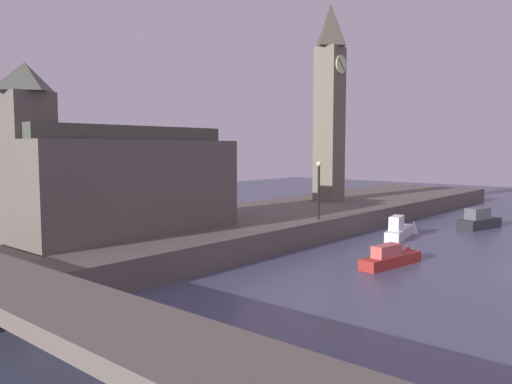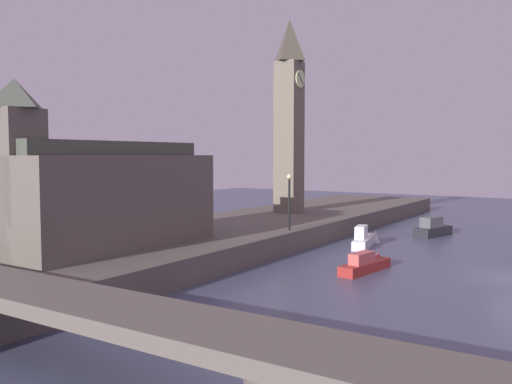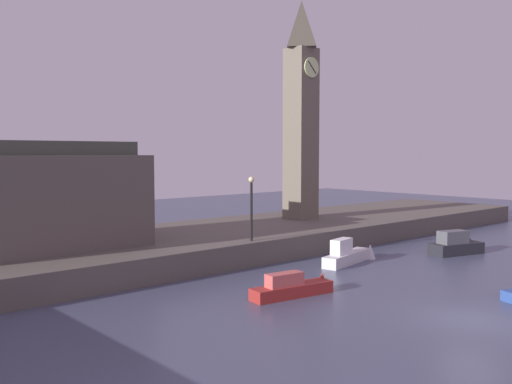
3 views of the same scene
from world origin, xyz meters
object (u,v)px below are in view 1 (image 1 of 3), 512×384
Objects in this scene: streetlamp at (319,183)px; boat_barge_dark at (480,220)px; parliament_hall at (114,180)px; boat_dinghy_red at (394,257)px; boat_ferry_white at (402,230)px; clock_tower at (330,100)px.

boat_barge_dark is at bearing -26.97° from streetlamp.
parliament_hall reaches higher than boat_dinghy_red.
boat_ferry_white reaches higher than boat_dinghy_red.
clock_tower reaches higher than boat_dinghy_red.
parliament_hall reaches higher than streetlamp.
boat_barge_dark is (2.42, -12.71, -10.07)m from clock_tower.
clock_tower is at bearing 43.20° from boat_dinghy_red.
clock_tower is 3.34× the size of boat_ferry_white.
boat_dinghy_red is (-13.98, -13.13, -10.24)m from clock_tower.
clock_tower is 1.36× the size of parliament_hall.
boat_dinghy_red is at bearing -114.69° from streetlamp.
boat_barge_dark is (16.40, 0.42, 0.17)m from boat_dinghy_red.
boat_ferry_white is (-5.71, -9.79, -10.14)m from clock_tower.
clock_tower is 21.74m from boat_dinghy_red.
streetlamp reaches higher than boat_ferry_white.
boat_dinghy_red is at bearing -178.54° from boat_barge_dark.
streetlamp is at bearing 143.07° from boat_ferry_white.
streetlamp is at bearing 65.31° from boat_dinghy_red.
clock_tower is at bearing -0.10° from parliament_hall.
boat_ferry_white is at bearing 160.25° from boat_barge_dark.
boat_barge_dark is at bearing -26.80° from parliament_hall.
boat_barge_dark is (13.14, -6.68, -3.38)m from streetlamp.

